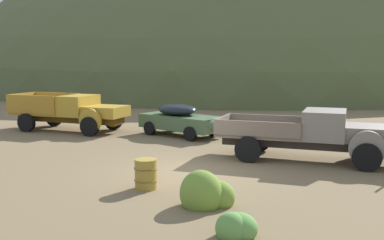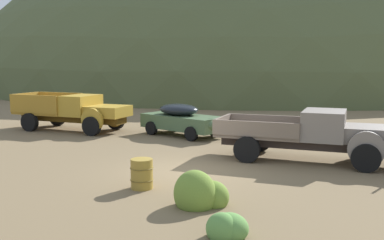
% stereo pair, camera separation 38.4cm
% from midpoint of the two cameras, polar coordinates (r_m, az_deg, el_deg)
% --- Properties ---
extents(ground_plane, '(300.00, 300.00, 0.00)m').
position_cam_midpoint_polar(ground_plane, '(15.11, -1.26, -6.49)').
color(ground_plane, brown).
extents(hill_distant, '(86.86, 89.45, 43.25)m').
position_cam_midpoint_polar(hill_distant, '(77.87, 6.13, 4.78)').
color(hill_distant, '#4C5633').
rests_on(hill_distant, ground).
extents(truck_mustard, '(6.48, 2.95, 1.91)m').
position_cam_midpoint_polar(truck_mustard, '(24.22, -14.97, 1.01)').
color(truck_mustard, '#593D12').
rests_on(truck_mustard, ground).
extents(car_weathered_green, '(4.76, 2.69, 1.57)m').
position_cam_midpoint_polar(car_weathered_green, '(21.91, -1.66, 0.06)').
color(car_weathered_green, '#47603D').
rests_on(car_weathered_green, ground).
extents(truck_primer_gray, '(6.78, 3.00, 1.89)m').
position_cam_midpoint_polar(truck_primer_gray, '(16.98, 15.58, -1.77)').
color(truck_primer_gray, '#3D322D').
rests_on(truck_primer_gray, ground).
extents(oil_drum_foreground, '(0.68, 0.68, 0.87)m').
position_cam_midpoint_polar(oil_drum_foreground, '(13.04, -6.74, -6.84)').
color(oil_drum_foreground, olive).
rests_on(oil_drum_foreground, ground).
extents(bush_near_barrel, '(1.09, 0.77, 0.76)m').
position_cam_midpoint_polar(bush_near_barrel, '(19.33, 21.37, -3.33)').
color(bush_near_barrel, '#3D702D').
rests_on(bush_near_barrel, ground).
extents(bush_front_left, '(0.86, 0.84, 0.69)m').
position_cam_midpoint_polar(bush_front_left, '(9.67, 4.40, -13.56)').
color(bush_front_left, '#5B8E42').
rests_on(bush_front_left, ground).
extents(bush_back_edge, '(1.33, 1.21, 1.21)m').
position_cam_midpoint_polar(bush_back_edge, '(11.49, 0.84, -9.47)').
color(bush_back_edge, olive).
rests_on(bush_back_edge, ground).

